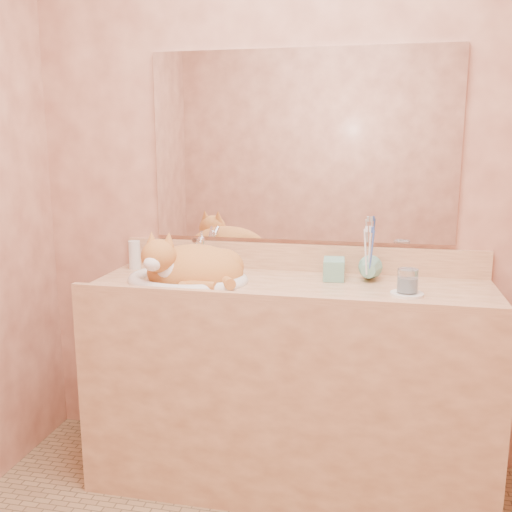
% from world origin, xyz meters
% --- Properties ---
extents(wall_back, '(2.40, 0.02, 2.50)m').
position_xyz_m(wall_back, '(0.00, 1.00, 1.25)').
color(wall_back, '#9D5C47').
rests_on(wall_back, ground).
extents(wall_front, '(2.40, 0.02, 2.50)m').
position_xyz_m(wall_front, '(0.00, -1.00, 1.25)').
color(wall_front, '#9D5C47').
rests_on(wall_front, ground).
extents(vanity_counter, '(1.60, 0.55, 0.85)m').
position_xyz_m(vanity_counter, '(0.00, 0.72, 0.42)').
color(vanity_counter, '#A46F49').
rests_on(vanity_counter, floor).
extents(mirror, '(1.30, 0.02, 0.80)m').
position_xyz_m(mirror, '(0.00, 0.99, 1.39)').
color(mirror, white).
rests_on(mirror, wall_back).
extents(sink_basin, '(0.54, 0.47, 0.15)m').
position_xyz_m(sink_basin, '(-0.42, 0.70, 0.93)').
color(sink_basin, white).
rests_on(sink_basin, vanity_counter).
extents(faucet, '(0.04, 0.12, 0.16)m').
position_xyz_m(faucet, '(-0.42, 0.89, 0.93)').
color(faucet, silver).
rests_on(faucet, vanity_counter).
extents(cat, '(0.42, 0.35, 0.22)m').
position_xyz_m(cat, '(-0.41, 0.70, 0.92)').
color(cat, '#B36529').
rests_on(cat, sink_basin).
extents(soap_dispenser, '(0.09, 0.09, 0.19)m').
position_xyz_m(soap_dispenser, '(0.17, 0.80, 0.95)').
color(soap_dispenser, '#6EB097').
rests_on(soap_dispenser, vanity_counter).
extents(toothbrush_cup, '(0.11, 0.11, 0.09)m').
position_xyz_m(toothbrush_cup, '(0.30, 0.82, 0.90)').
color(toothbrush_cup, '#6EB097').
rests_on(toothbrush_cup, vanity_counter).
extents(toothbrushes, '(0.04, 0.04, 0.24)m').
position_xyz_m(toothbrushes, '(0.30, 0.82, 0.99)').
color(toothbrushes, silver).
rests_on(toothbrushes, toothbrush_cup).
extents(saucer, '(0.12, 0.12, 0.01)m').
position_xyz_m(saucer, '(0.45, 0.67, 0.85)').
color(saucer, white).
rests_on(saucer, vanity_counter).
extents(water_glass, '(0.08, 0.08, 0.09)m').
position_xyz_m(water_glass, '(0.45, 0.67, 0.90)').
color(water_glass, white).
rests_on(water_glass, saucer).
extents(lotion_bottle, '(0.05, 0.05, 0.13)m').
position_xyz_m(lotion_bottle, '(-0.73, 0.88, 0.91)').
color(lotion_bottle, silver).
rests_on(lotion_bottle, vanity_counter).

